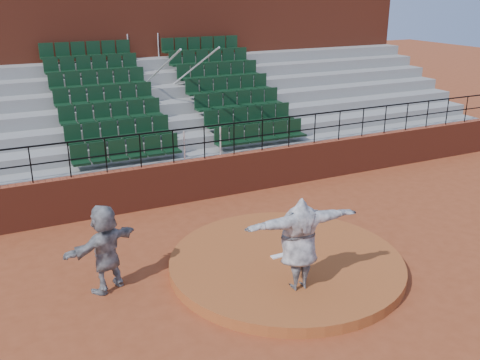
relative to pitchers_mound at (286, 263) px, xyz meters
name	(u,v)px	position (x,y,z in m)	size (l,w,h in m)	color
ground	(286,268)	(0.00, 0.00, -0.12)	(90.00, 90.00, 0.00)	brown
pitchers_mound	(286,263)	(0.00, 0.00, 0.00)	(5.50, 5.50, 0.25)	#9D4D23
pitching_rubber	(283,255)	(0.00, 0.15, 0.14)	(0.60, 0.15, 0.03)	white
boundary_wall	(205,178)	(0.00, 5.00, 0.53)	(24.00, 0.30, 1.30)	maroon
wall_railing	(204,135)	(0.00, 5.00, 1.90)	(24.04, 0.05, 1.03)	black
seating_deck	(167,128)	(0.00, 8.65, 1.32)	(24.00, 5.97, 4.63)	gray
press_box_facade	(134,57)	(0.00, 12.60, 3.43)	(24.00, 3.00, 7.10)	maroon
pitcher	(299,243)	(-0.43, -1.19, 1.14)	(2.50, 0.68, 2.04)	black
fielder	(105,248)	(-3.98, 0.90, 0.86)	(1.84, 0.58, 1.98)	black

